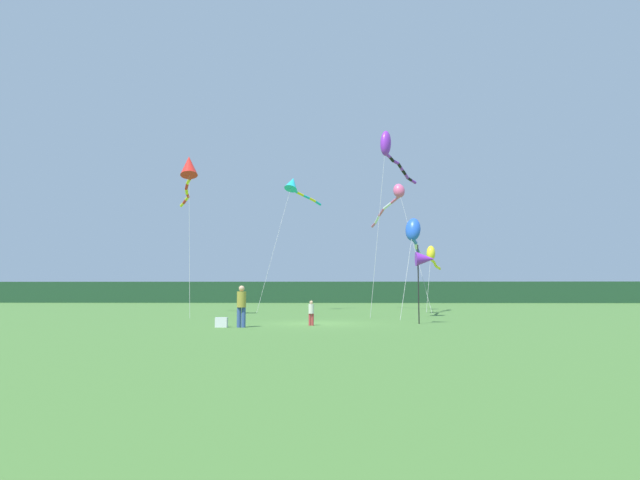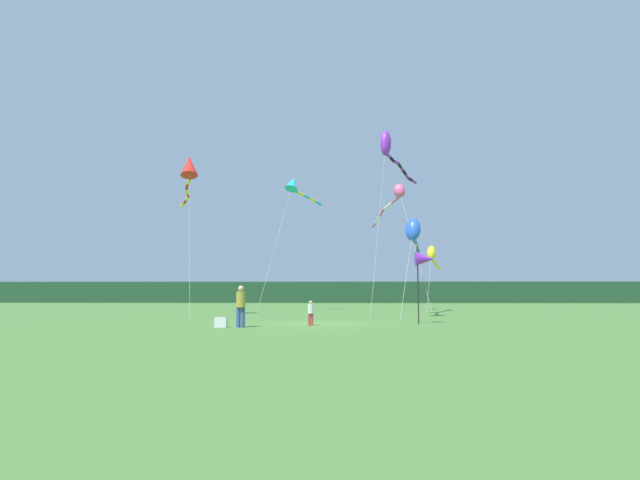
% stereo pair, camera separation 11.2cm
% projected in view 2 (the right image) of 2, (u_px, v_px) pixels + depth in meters
% --- Properties ---
extents(ground_plane, '(120.00, 120.00, 0.00)m').
position_uv_depth(ground_plane, '(316.00, 324.00, 25.35)').
color(ground_plane, '#477533').
extents(distant_treeline, '(108.00, 3.45, 2.78)m').
position_uv_depth(distant_treeline, '(329.00, 292.00, 70.25)').
color(distant_treeline, '#1E4228').
rests_on(distant_treeline, ground).
extents(person_adult, '(0.40, 0.40, 1.80)m').
position_uv_depth(person_adult, '(241.00, 304.00, 22.75)').
color(person_adult, '#334C8C').
rests_on(person_adult, ground).
extents(person_child, '(0.25, 0.25, 1.13)m').
position_uv_depth(person_child, '(311.00, 312.00, 23.98)').
color(person_child, '#B23338').
rests_on(person_child, ground).
extents(cooler_box, '(0.51, 0.31, 0.43)m').
position_uv_depth(cooler_box, '(221.00, 322.00, 22.76)').
color(cooler_box, silver).
rests_on(cooler_box, ground).
extents(banner_flag_pole, '(0.90, 0.70, 3.79)m').
position_uv_depth(banner_flag_pole, '(425.00, 260.00, 25.38)').
color(banner_flag_pole, black).
rests_on(banner_flag_pole, ground).
extents(kite_red, '(3.22, 8.28, 10.43)m').
position_uv_depth(kite_red, '(189.00, 169.00, 34.19)').
color(kite_red, '#B2B2B2').
rests_on(kite_red, ground).
extents(kite_rainbow, '(3.38, 11.05, 10.21)m').
position_uv_depth(kite_rainbow, '(396.00, 196.00, 42.47)').
color(kite_rainbow, '#B2B2B2').
rests_on(kite_rainbow, ground).
extents(kite_cyan, '(4.44, 7.31, 10.87)m').
position_uv_depth(kite_cyan, '(294.00, 185.00, 42.36)').
color(kite_cyan, '#B2B2B2').
rests_on(kite_cyan, ground).
extents(kite_blue, '(2.52, 7.26, 6.05)m').
position_uv_depth(kite_blue, '(414.00, 233.00, 31.83)').
color(kite_blue, '#B2B2B2').
rests_on(kite_blue, ground).
extents(kite_purple, '(3.84, 6.51, 11.94)m').
position_uv_depth(kite_purple, '(388.00, 148.00, 34.09)').
color(kite_purple, '#B2B2B2').
rests_on(kite_purple, ground).
extents(kite_yellow, '(2.12, 5.01, 5.17)m').
position_uv_depth(kite_yellow, '(432.00, 255.00, 40.79)').
color(kite_yellow, '#B2B2B2').
rests_on(kite_yellow, ground).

